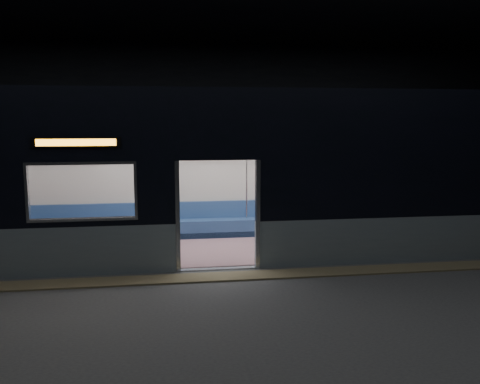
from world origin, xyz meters
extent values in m
cube|color=#47494C|center=(0.00, 0.00, -0.01)|extent=(24.00, 14.00, 0.01)
cube|color=black|center=(0.00, 6.98, 2.50)|extent=(24.00, 0.04, 5.00)
cube|color=#8C7F59|center=(0.00, 0.55, 0.01)|extent=(22.80, 0.50, 0.03)
cube|color=#85959E|center=(4.85, 1.06, 0.45)|extent=(8.30, 0.12, 0.90)
cube|color=black|center=(4.85, 1.06, 2.05)|extent=(8.30, 0.12, 2.30)
cube|color=black|center=(0.00, 1.06, 2.62)|extent=(1.40, 0.12, 1.15)
cube|color=#B7BABC|center=(-0.74, 1.06, 1.02)|extent=(0.08, 0.14, 2.05)
cube|color=#B7BABC|center=(0.74, 1.06, 1.02)|extent=(0.08, 0.14, 2.05)
cube|color=black|center=(-2.45, 0.98, 2.39)|extent=(1.50, 0.04, 0.18)
cube|color=orange|center=(-2.45, 0.97, 2.39)|extent=(1.34, 0.03, 0.12)
cube|color=beige|center=(0.00, 3.94, 1.60)|extent=(18.00, 0.12, 3.20)
cube|color=black|center=(0.00, 2.50, 3.28)|extent=(18.00, 3.00, 0.15)
cube|color=gray|center=(0.00, 2.50, 0.02)|extent=(17.76, 2.76, 0.04)
cube|color=beige|center=(0.00, 2.50, 2.35)|extent=(17.76, 2.76, 0.10)
cube|color=navy|center=(0.00, 3.62, 0.24)|extent=(11.00, 0.48, 0.41)
cube|color=navy|center=(0.00, 3.81, 0.65)|extent=(11.00, 0.10, 0.40)
cube|color=#6F515B|center=(-3.30, 1.41, 0.24)|extent=(4.40, 0.48, 0.41)
cube|color=#6F515B|center=(3.30, 1.41, 0.24)|extent=(4.40, 0.48, 0.41)
cylinder|color=silver|center=(-0.95, 1.37, 1.17)|extent=(0.04, 0.04, 2.26)
cylinder|color=silver|center=(-0.95, 3.63, 1.17)|extent=(0.04, 0.04, 2.26)
cylinder|color=silver|center=(0.95, 1.37, 1.17)|extent=(0.04, 0.04, 2.26)
cylinder|color=silver|center=(0.95, 3.63, 1.17)|extent=(0.04, 0.04, 2.26)
cylinder|color=silver|center=(0.00, 3.58, 1.95)|extent=(11.00, 0.03, 0.03)
cube|color=black|center=(3.13, 3.41, 0.52)|extent=(0.15, 0.43, 0.15)
cube|color=black|center=(3.32, 3.41, 0.52)|extent=(0.15, 0.43, 0.15)
cylinder|color=black|center=(3.13, 3.22, 0.26)|extent=(0.10, 0.10, 0.43)
cylinder|color=black|center=(3.32, 3.22, 0.26)|extent=(0.10, 0.10, 0.43)
cube|color=pink|center=(3.23, 3.59, 0.54)|extent=(0.36, 0.20, 0.18)
cylinder|color=pink|center=(3.23, 3.62, 0.86)|extent=(0.35, 0.35, 0.47)
sphere|color=tan|center=(3.23, 3.60, 1.20)|extent=(0.19, 0.19, 0.19)
sphere|color=black|center=(3.23, 3.63, 1.23)|extent=(0.20, 0.20, 0.20)
cube|color=black|center=(3.27, 3.34, 0.66)|extent=(0.26, 0.22, 0.13)
cube|color=white|center=(4.82, 3.85, 1.50)|extent=(1.07, 0.03, 0.70)
camera|label=1|loc=(-0.95, -8.10, 2.78)|focal=38.00mm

